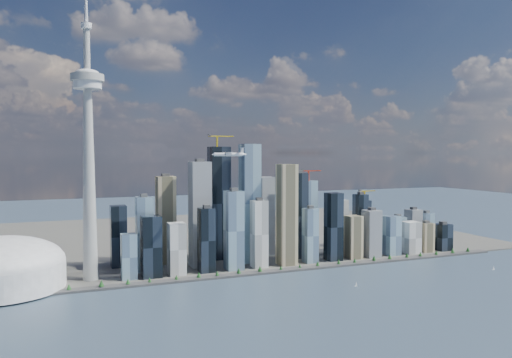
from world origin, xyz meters
name	(u,v)px	position (x,y,z in m)	size (l,w,h in m)	color
ground	(329,314)	(0.00, 0.00, 0.00)	(4000.00, 4000.00, 0.00)	#2D3A50
seawall	(261,273)	(0.00, 250.00, 2.00)	(1100.00, 22.00, 4.00)	#383838
land	(198,236)	(0.00, 700.00, 1.50)	(1400.00, 900.00, 3.00)	#4C4C47
shoreline_trees	(261,269)	(0.00, 250.00, 8.78)	(960.53, 7.20, 8.80)	#3F2D1E
skyscraper_cluster	(272,223)	(59.62, 336.82, 81.25)	(736.00, 142.00, 261.60)	black
needle_tower	(88,147)	(-300.00, 310.00, 235.84)	(56.00, 56.00, 550.50)	#9E9E99
dome_stadium	(1,267)	(-440.00, 300.00, 39.44)	(200.00, 200.00, 86.00)	silver
airplane	(229,154)	(-74.27, 216.65, 223.90)	(61.49, 54.51, 14.99)	white
sailboat_west	(356,285)	(115.23, 108.15, 2.65)	(5.95, 1.87, 8.25)	white
sailboat_east	(494,268)	(427.56, 110.21, 2.83)	(6.38, 2.10, 8.83)	white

